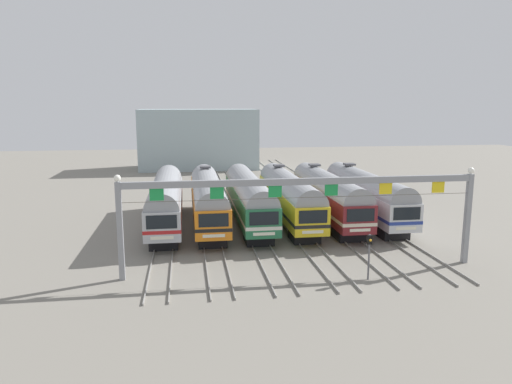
{
  "coord_description": "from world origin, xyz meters",
  "views": [
    {
      "loc": [
        -7.76,
        -44.45,
        11.37
      ],
      "look_at": [
        -0.66,
        3.97,
        2.37
      ],
      "focal_mm": 33.73,
      "sensor_mm": 36.0,
      "label": 1
    }
  ],
  "objects": [
    {
      "name": "yard_signal_mast",
      "position": [
        3.88,
        -15.84,
        2.14
      ],
      "size": [
        0.28,
        0.35,
        3.07
      ],
      "color": "#59595E",
      "rests_on": "ground"
    },
    {
      "name": "commuter_train_maroon",
      "position": [
        5.81,
        -0.0,
        2.69
      ],
      "size": [
        2.88,
        18.06,
        5.05
      ],
      "color": "maroon",
      "rests_on": "ground"
    },
    {
      "name": "commuter_train_yellow",
      "position": [
        1.94,
        -0.0,
        2.69
      ],
      "size": [
        2.88,
        18.06,
        5.05
      ],
      "color": "gold",
      "rests_on": "ground"
    },
    {
      "name": "commuter_train_stainless",
      "position": [
        -9.69,
        -0.01,
        2.69
      ],
      "size": [
        2.88,
        18.06,
        4.77
      ],
      "color": "#B2B5BA",
      "rests_on": "ground"
    },
    {
      "name": "maintenance_building",
      "position": [
        -5.47,
        41.93,
        5.21
      ],
      "size": [
        20.49,
        10.0,
        10.42
      ],
      "primitive_type": "cube",
      "color": "#9EB2B7",
      "rests_on": "ground"
    },
    {
      "name": "track_bed",
      "position": [
        0.0,
        17.0,
        0.07
      ],
      "size": [
        20.88,
        70.0,
        0.15
      ],
      "color": "gray",
      "rests_on": "ground"
    },
    {
      "name": "commuter_train_silver",
      "position": [
        9.69,
        -0.0,
        2.69
      ],
      "size": [
        2.88,
        18.06,
        5.05
      ],
      "color": "silver",
      "rests_on": "ground"
    },
    {
      "name": "commuter_train_orange",
      "position": [
        -5.81,
        -0.0,
        2.69
      ],
      "size": [
        2.88,
        18.06,
        5.05
      ],
      "color": "orange",
      "rests_on": "ground"
    },
    {
      "name": "commuter_train_green",
      "position": [
        -1.94,
        -0.01,
        2.69
      ],
      "size": [
        2.88,
        18.06,
        4.77
      ],
      "color": "#236B42",
      "rests_on": "ground"
    },
    {
      "name": "catenary_gantry",
      "position": [
        0.0,
        -13.5,
        5.32
      ],
      "size": [
        24.62,
        0.44,
        6.97
      ],
      "color": "gray",
      "rests_on": "ground"
    },
    {
      "name": "ground_plane",
      "position": [
        0.0,
        0.0,
        0.0
      ],
      "size": [
        160.0,
        160.0,
        0.0
      ],
      "primitive_type": "plane",
      "color": "gray"
    }
  ]
}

